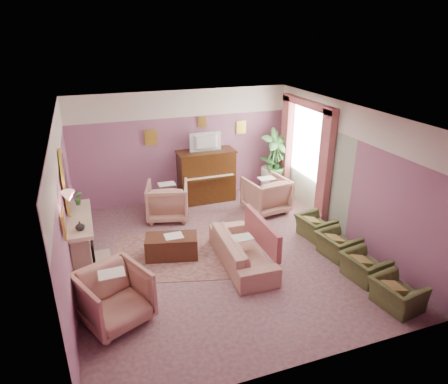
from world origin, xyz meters
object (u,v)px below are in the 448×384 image
object	(u,v)px
piano	(206,177)
floral_armchair_right	(266,193)
side_table	(270,180)
television	(206,141)
sofa	(242,245)
floral_armchair_left	(168,199)
floral_armchair_front	(114,295)
olive_chair_c	(338,242)
coffee_table	(172,247)
olive_chair_b	(365,263)
olive_chair_d	(315,223)
olive_chair_a	(398,290)

from	to	relation	value
piano	floral_armchair_right	world-z (taller)	piano
side_table	television	bearing A→B (deg)	-179.68
television	sofa	world-z (taller)	television
piano	floral_armchair_left	xyz separation A→B (m)	(-1.17, -0.69, -0.17)
floral_armchair_left	floral_armchair_front	world-z (taller)	same
floral_armchair_front	olive_chair_c	world-z (taller)	floral_armchair_front
coffee_table	floral_armchair_front	xyz separation A→B (m)	(-1.21, -1.53, 0.26)
coffee_table	floral_armchair_right	world-z (taller)	floral_armchair_right
piano	floral_armchair_right	size ratio (longest dim) A/B	1.45
olive_chair_b	olive_chair_d	size ratio (longest dim) A/B	1.00
sofa	floral_armchair_front	size ratio (longest dim) A/B	2.02
floral_armchair_left	olive_chair_a	world-z (taller)	floral_armchair_left
coffee_table	floral_armchair_front	distance (m)	1.97
coffee_table	olive_chair_b	xyz separation A→B (m)	(3.07, -1.88, 0.09)
piano	olive_chair_a	xyz separation A→B (m)	(1.61, -5.12, -0.33)
floral_armchair_right	side_table	world-z (taller)	floral_armchair_right
olive_chair_c	side_table	world-z (taller)	side_table
side_table	floral_armchair_right	bearing A→B (deg)	-120.55
piano	olive_chair_d	size ratio (longest dim) A/B	1.90
sofa	floral_armchair_right	world-z (taller)	floral_armchair_right
piano	television	xyz separation A→B (m)	(0.00, -0.05, 0.95)
sofa	olive_chair_d	size ratio (longest dim) A/B	2.64
television	olive_chair_b	world-z (taller)	television
olive_chair_b	piano	bearing A→B (deg)	110.48
piano	floral_armchair_left	size ratio (longest dim) A/B	1.45
side_table	coffee_table	bearing A→B (deg)	-143.89
television	olive_chair_d	size ratio (longest dim) A/B	1.09
olive_chair_a	olive_chair_c	world-z (taller)	same
television	olive_chair_b	distance (m)	4.72
piano	television	size ratio (longest dim) A/B	1.75
piano	side_table	size ratio (longest dim) A/B	2.00
coffee_table	floral_armchair_right	size ratio (longest dim) A/B	1.04
piano	olive_chair_a	bearing A→B (deg)	-72.59
coffee_table	floral_armchair_left	bearing A→B (deg)	80.11
television	olive_chair_b	size ratio (longest dim) A/B	1.09
coffee_table	olive_chair_d	distance (m)	3.08
floral_armchair_right	side_table	bearing A→B (deg)	59.45
side_table	olive_chair_a	bearing A→B (deg)	-92.17
sofa	floral_armchair_front	world-z (taller)	floral_armchair_front
piano	floral_armchair_right	bearing A→B (deg)	-44.39
floral_armchair_front	side_table	xyz separation A→B (m)	(4.48, 3.91, -0.13)
olive_chair_a	olive_chair_d	bearing A→B (deg)	90.00
olive_chair_c	coffee_table	bearing A→B (deg)	161.03
olive_chair_d	coffee_table	bearing A→B (deg)	175.60
floral_armchair_right	floral_armchair_front	bearing A→B (deg)	-143.67
floral_armchair_left	side_table	xyz separation A→B (m)	(2.96, 0.65, -0.13)
floral_armchair_left	olive_chair_d	bearing A→B (deg)	-35.32
olive_chair_a	olive_chair_b	bearing A→B (deg)	90.00
coffee_table	side_table	bearing A→B (deg)	36.11
sofa	side_table	bearing A→B (deg)	56.05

